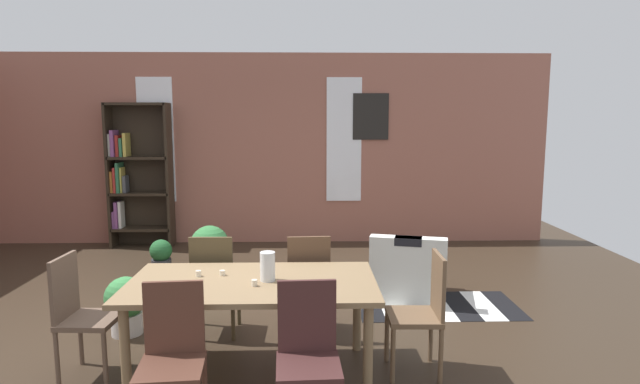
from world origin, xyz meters
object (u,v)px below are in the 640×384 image
at_px(dining_chair_near_left, 172,354).
at_px(dining_chair_head_right, 423,309).
at_px(dining_chair_near_right, 308,352).
at_px(dining_chair_far_left, 214,281).
at_px(vase_on_table, 268,266).
at_px(dining_chair_far_right, 308,281).
at_px(potted_plant_corner, 161,256).
at_px(potted_plant_window, 210,246).
at_px(dining_table, 253,291).
at_px(dining_chair_head_left, 80,312).
at_px(bookshelf_tall, 135,174).
at_px(potted_plant_by_shelf, 126,303).
at_px(armchair_white, 409,273).

distance_m(dining_chair_near_left, dining_chair_head_right, 1.89).
bearing_deg(dining_chair_near_right, dining_chair_far_left, 120.09).
relative_size(vase_on_table, dining_chair_far_right, 0.23).
relative_size(potted_plant_corner, potted_plant_window, 0.75).
distance_m(dining_chair_near_right, potted_plant_window, 3.77).
height_order(dining_table, dining_chair_head_left, dining_chair_head_left).
distance_m(dining_chair_head_left, dining_chair_far_left, 1.15).
bearing_deg(dining_chair_head_right, dining_table, 179.92).
relative_size(dining_chair_near_left, dining_chair_head_right, 1.00).
height_order(bookshelf_tall, potted_plant_by_shelf, bookshelf_tall).
relative_size(dining_chair_near_right, potted_plant_corner, 2.14).
bearing_deg(potted_plant_by_shelf, potted_plant_window, 78.95).
bearing_deg(potted_plant_corner, armchair_white, -18.23).
bearing_deg(dining_chair_far_left, potted_plant_window, 101.64).
bearing_deg(vase_on_table, dining_chair_near_right, -67.43).
xyz_separation_m(dining_chair_far_left, dining_chair_head_right, (1.74, -0.73, 0.00)).
xyz_separation_m(dining_chair_near_left, bookshelf_tall, (-1.79, 4.91, 0.62)).
xyz_separation_m(dining_chair_near_right, dining_chair_near_left, (-0.85, -0.00, 0.00)).
xyz_separation_m(dining_table, dining_chair_head_right, (1.32, -0.00, -0.16)).
distance_m(dining_chair_near_right, dining_chair_far_right, 1.46).
bearing_deg(dining_table, vase_on_table, 0.00).
relative_size(bookshelf_tall, potted_plant_window, 3.72).
relative_size(dining_chair_far_left, potted_plant_corner, 2.14).
bearing_deg(dining_chair_far_left, bookshelf_tall, 117.52).
relative_size(vase_on_table, potted_plant_by_shelf, 0.41).
xyz_separation_m(dining_chair_head_left, dining_chair_near_right, (1.74, -0.74, 0.00)).
distance_m(dining_chair_head_left, bookshelf_tall, 4.32).
height_order(dining_chair_far_right, dining_chair_far_left, same).
relative_size(dining_chair_far_right, dining_chair_head_right, 1.00).
height_order(dining_chair_near_right, potted_plant_corner, dining_chair_near_right).
bearing_deg(dining_chair_far_right, potted_plant_corner, 133.97).
bearing_deg(potted_plant_window, bookshelf_tall, 134.99).
xyz_separation_m(vase_on_table, dining_chair_near_left, (-0.55, -0.73, -0.35)).
relative_size(dining_chair_far_right, potted_plant_corner, 2.14).
xyz_separation_m(dining_chair_head_left, dining_chair_near_left, (0.89, -0.74, 0.00)).
xyz_separation_m(dining_table, dining_chair_near_left, (-0.43, -0.73, -0.16)).
xyz_separation_m(dining_chair_head_left, potted_plant_window, (0.46, 2.81, -0.19)).
distance_m(dining_chair_far_left, dining_chair_head_right, 1.89).
bearing_deg(dining_chair_head_right, vase_on_table, 179.91).
relative_size(dining_chair_far_left, potted_plant_window, 1.60).
bearing_deg(potted_plant_corner, dining_chair_near_left, -73.31).
height_order(potted_plant_by_shelf, potted_plant_window, potted_plant_window).
bearing_deg(dining_chair_near_left, dining_chair_head_left, 140.32).
distance_m(dining_chair_head_right, potted_plant_window, 3.56).
xyz_separation_m(dining_chair_near_left, dining_chair_far_left, (0.00, 1.46, 0.00)).
distance_m(dining_chair_far_left, potted_plant_window, 2.13).
relative_size(dining_chair_far_left, armchair_white, 0.98).
xyz_separation_m(dining_chair_near_left, armchair_white, (1.97, 2.43, -0.23)).
xyz_separation_m(bookshelf_tall, potted_plant_by_shelf, (0.97, -3.40, -0.83)).
height_order(vase_on_table, dining_chair_far_left, vase_on_table).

